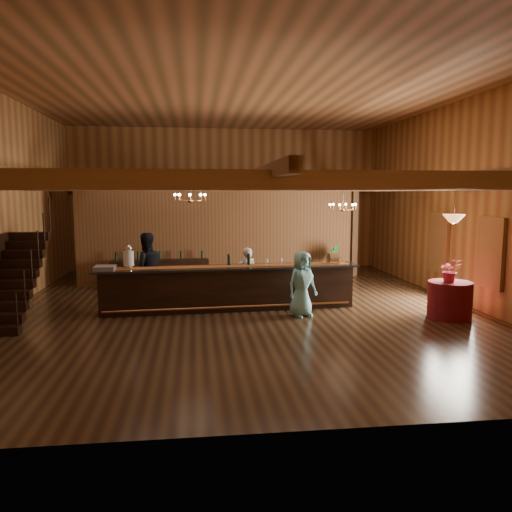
{
  "coord_description": "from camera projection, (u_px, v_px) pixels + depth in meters",
  "views": [
    {
      "loc": [
        -1.21,
        -12.88,
        3.0
      ],
      "look_at": [
        0.45,
        0.65,
        1.27
      ],
      "focal_mm": 35.0,
      "sensor_mm": 36.0,
      "label": 1
    }
  ],
  "objects": [
    {
      "name": "backroom_boxes",
      "position": [
        220.0,
        260.0,
        18.52
      ],
      "size": [
        4.1,
        0.6,
        1.1
      ],
      "color": "black",
      "rests_on": "floor"
    },
    {
      "name": "round_table",
      "position": [
        450.0,
        300.0,
        11.97
      ],
      "size": [
        1.03,
        1.03,
        0.89
      ],
      "primitive_type": "cylinder",
      "color": "maroon",
      "rests_on": "floor"
    },
    {
      "name": "table_vase",
      "position": [
        448.0,
        275.0,
        11.9
      ],
      "size": [
        0.18,
        0.18,
        0.32
      ],
      "primitive_type": "imported",
      "rotation": [
        0.0,
        0.0,
        0.16
      ],
      "color": "#C67F49",
      "rests_on": "round_table"
    },
    {
      "name": "floor_plant",
      "position": [
        330.0,
        264.0,
        16.37
      ],
      "size": [
        0.86,
        0.75,
        1.34
      ],
      "primitive_type": "imported",
      "rotation": [
        0.0,
        0.0,
        0.24
      ],
      "color": "#255423",
      "rests_on": "floor"
    },
    {
      "name": "ceiling",
      "position": [
        242.0,
        93.0,
        12.51
      ],
      "size": [
        14.0,
        14.0,
        0.0
      ],
      "primitive_type": "plane",
      "rotation": [
        3.14,
        0.0,
        0.0
      ],
      "color": "#AA663E",
      "rests_on": "wall_back"
    },
    {
      "name": "guest",
      "position": [
        302.0,
        284.0,
        12.13
      ],
      "size": [
        0.92,
        0.78,
        1.6
      ],
      "primitive_type": "imported",
      "rotation": [
        0.0,
        0.0,
        0.41
      ],
      "color": "#77CACF",
      "rests_on": "floor"
    },
    {
      "name": "backbar_shelf",
      "position": [
        160.0,
        273.0,
        16.01
      ],
      "size": [
        3.13,
        0.7,
        0.87
      ],
      "primitive_type": "cube",
      "rotation": [
        0.0,
        0.0,
        0.07
      ],
      "color": "black",
      "rests_on": "floor"
    },
    {
      "name": "raffle_drum",
      "position": [
        333.0,
        257.0,
        13.21
      ],
      "size": [
        0.34,
        0.24,
        0.3
      ],
      "color": "#97683D",
      "rests_on": "tasting_bar"
    },
    {
      "name": "bartender",
      "position": [
        247.0,
        275.0,
        13.76
      ],
      "size": [
        0.58,
        0.4,
        1.52
      ],
      "primitive_type": "imported",
      "rotation": [
        0.0,
        0.0,
        3.21
      ],
      "color": "silver",
      "rests_on": "floor"
    },
    {
      "name": "chandelier_right",
      "position": [
        343.0,
        206.0,
        14.48
      ],
      "size": [
        0.8,
        0.8,
        0.74
      ],
      "color": "#C67F49",
      "rests_on": "beam_grid"
    },
    {
      "name": "staircase",
      "position": [
        14.0,
        279.0,
        11.69
      ],
      "size": [
        1.0,
        2.8,
        2.0
      ],
      "color": "black",
      "rests_on": "floor"
    },
    {
      "name": "wall_front",
      "position": [
        297.0,
        214.0,
        5.97
      ],
      "size": [
        12.0,
        0.1,
        5.5
      ],
      "primitive_type": "cube",
      "color": "#A0743A",
      "rests_on": "floor"
    },
    {
      "name": "window_right_front",
      "position": [
        491.0,
        253.0,
        12.15
      ],
      "size": [
        0.12,
        1.05,
        1.75
      ],
      "primitive_type": "cube",
      "color": "white",
      "rests_on": "wall_right"
    },
    {
      "name": "staff_second",
      "position": [
        146.0,
        269.0,
        13.32
      ],
      "size": [
        1.14,
        1.0,
        1.96
      ],
      "primitive_type": "imported",
      "rotation": [
        0.0,
        0.0,
        3.46
      ],
      "color": "black",
      "rests_on": "floor"
    },
    {
      "name": "glass_rack_tray",
      "position": [
        105.0,
        268.0,
        12.19
      ],
      "size": [
        0.5,
        0.5,
        0.1
      ],
      "primitive_type": "cube",
      "color": "gray",
      "rests_on": "tasting_bar"
    },
    {
      "name": "window_right_back",
      "position": [
        439.0,
        242.0,
        14.71
      ],
      "size": [
        0.12,
        1.05,
        1.75
      ],
      "primitive_type": "cube",
      "color": "white",
      "rests_on": "wall_right"
    },
    {
      "name": "bar_bottle_1",
      "position": [
        249.0,
        259.0,
        13.0
      ],
      "size": [
        0.07,
        0.07,
        0.3
      ],
      "primitive_type": "cylinder",
      "color": "black",
      "rests_on": "tasting_bar"
    },
    {
      "name": "wall_right",
      "position": [
        461.0,
        202.0,
        13.58
      ],
      "size": [
        0.1,
        14.0,
        5.5
      ],
      "primitive_type": "cube",
      "color": "#A0743A",
      "rests_on": "floor"
    },
    {
      "name": "tasting_bar",
      "position": [
        229.0,
        288.0,
        12.86
      ],
      "size": [
        6.81,
        1.25,
        1.14
      ],
      "rotation": [
        0.0,
        0.0,
        0.06
      ],
      "color": "black",
      "rests_on": "floor"
    },
    {
      "name": "floor",
      "position": [
        242.0,
        307.0,
        13.2
      ],
      "size": [
        14.0,
        14.0,
        0.0
      ],
      "primitive_type": "plane",
      "color": "#432D1C",
      "rests_on": "ground"
    },
    {
      "name": "beam_grid",
      "position": [
        240.0,
        184.0,
        13.3
      ],
      "size": [
        11.9,
        13.9,
        0.39
      ],
      "color": "#915B39",
      "rests_on": "wall_left"
    },
    {
      "name": "chandelier_left",
      "position": [
        190.0,
        197.0,
        12.71
      ],
      "size": [
        0.8,
        0.8,
        0.45
      ],
      "color": "#C67F49",
      "rests_on": "beam_grid"
    },
    {
      "name": "wall_back",
      "position": [
        225.0,
        199.0,
        19.75
      ],
      "size": [
        12.0,
        0.1,
        5.5
      ],
      "primitive_type": "cube",
      "color": "#A0743A",
      "rests_on": "floor"
    },
    {
      "name": "table_flowers",
      "position": [
        450.0,
        270.0,
        11.85
      ],
      "size": [
        0.56,
        0.5,
        0.56
      ],
      "primitive_type": "imported",
      "rotation": [
        0.0,
        0.0,
        -0.13
      ],
      "color": "#D02C4B",
      "rests_on": "round_table"
    },
    {
      "name": "partition_wall",
      "position": [
        217.0,
        237.0,
        16.4
      ],
      "size": [
        9.0,
        0.18,
        3.1
      ],
      "primitive_type": "cube",
      "color": "brown",
      "rests_on": "floor"
    },
    {
      "name": "pendant_lamp",
      "position": [
        454.0,
        219.0,
        11.72
      ],
      "size": [
        0.52,
        0.52,
        0.9
      ],
      "color": "#C67F49",
      "rests_on": "beam_grid"
    },
    {
      "name": "beverage_dispenser",
      "position": [
        129.0,
        257.0,
        12.37
      ],
      "size": [
        0.26,
        0.26,
        0.6
      ],
      "color": "silver",
      "rests_on": "tasting_bar"
    },
    {
      "name": "support_posts",
      "position": [
        244.0,
        249.0,
        12.51
      ],
      "size": [
        9.2,
        10.2,
        3.2
      ],
      "color": "#915B39",
      "rests_on": "floor"
    },
    {
      "name": "bar_bottle_0",
      "position": [
        229.0,
        260.0,
        12.9
      ],
      "size": [
        0.07,
        0.07,
        0.3
      ],
      "primitive_type": "cylinder",
      "color": "black",
      "rests_on": "tasting_bar"
    }
  ]
}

